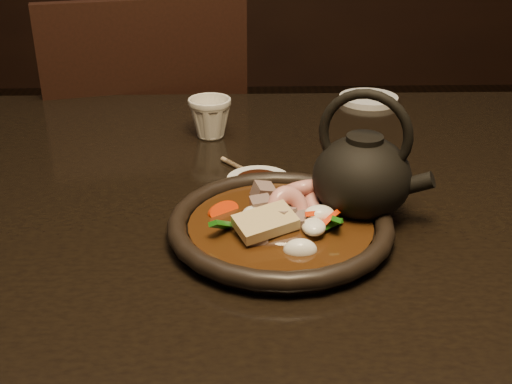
{
  "coord_description": "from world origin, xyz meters",
  "views": [
    {
      "loc": [
        0.02,
        -0.81,
        1.14
      ],
      "look_at": [
        0.04,
        -0.11,
        0.8
      ],
      "focal_mm": 45.0,
      "sensor_mm": 36.0,
      "label": 1
    }
  ],
  "objects_px": {
    "table": "(228,237)",
    "plate": "(280,226)",
    "chair": "(149,172)",
    "teapot": "(363,173)",
    "tea_cup": "(210,116)"
  },
  "relations": [
    {
      "from": "table",
      "to": "plate",
      "type": "distance_m",
      "value": 0.17
    },
    {
      "from": "chair",
      "to": "teapot",
      "type": "relative_size",
      "value": 5.54
    },
    {
      "from": "plate",
      "to": "tea_cup",
      "type": "xyz_separation_m",
      "value": [
        -0.1,
        0.34,
        0.02
      ]
    },
    {
      "from": "table",
      "to": "teapot",
      "type": "xyz_separation_m",
      "value": [
        0.17,
        -0.09,
        0.14
      ]
    },
    {
      "from": "table",
      "to": "tea_cup",
      "type": "bearing_deg",
      "value": 98.38
    },
    {
      "from": "chair",
      "to": "plate",
      "type": "distance_m",
      "value": 0.83
    },
    {
      "from": "chair",
      "to": "tea_cup",
      "type": "xyz_separation_m",
      "value": [
        0.17,
        -0.4,
        0.28
      ]
    },
    {
      "from": "chair",
      "to": "tea_cup",
      "type": "relative_size",
      "value": 12.83
    },
    {
      "from": "table",
      "to": "tea_cup",
      "type": "relative_size",
      "value": 21.96
    },
    {
      "from": "plate",
      "to": "tea_cup",
      "type": "distance_m",
      "value": 0.36
    },
    {
      "from": "table",
      "to": "chair",
      "type": "xyz_separation_m",
      "value": [
        -0.2,
        0.61,
        -0.16
      ]
    },
    {
      "from": "chair",
      "to": "plate",
      "type": "bearing_deg",
      "value": 95.74
    },
    {
      "from": "table",
      "to": "chair",
      "type": "bearing_deg",
      "value": 108.53
    },
    {
      "from": "tea_cup",
      "to": "chair",
      "type": "bearing_deg",
      "value": 113.48
    },
    {
      "from": "plate",
      "to": "tea_cup",
      "type": "bearing_deg",
      "value": 106.04
    }
  ]
}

